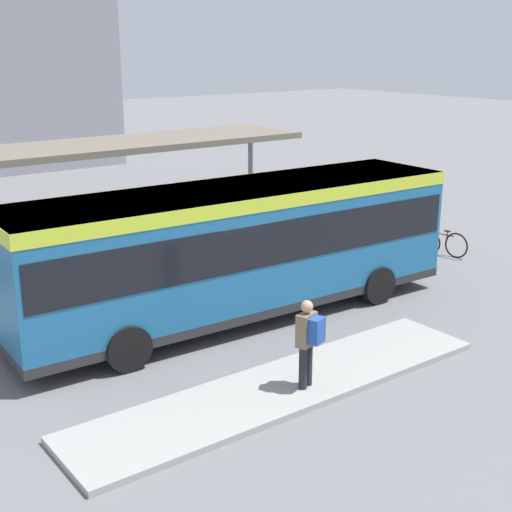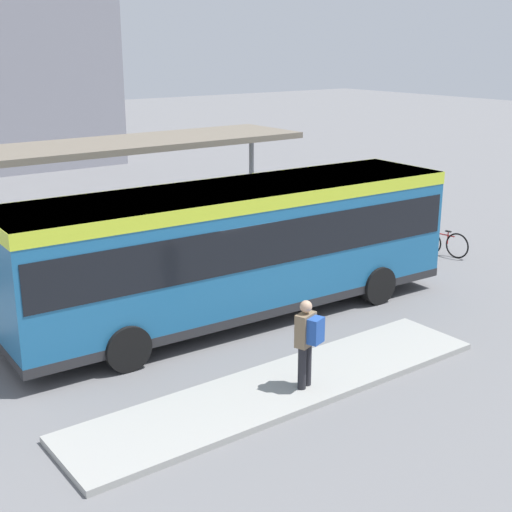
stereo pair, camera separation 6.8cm
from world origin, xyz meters
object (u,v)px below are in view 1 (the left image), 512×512
object	(u,v)px
pedestrian_waiting	(308,338)
bicycle_black	(405,232)
bicycle_white	(418,239)
city_bus	(237,242)
bicycle_red	(441,242)
bicycle_blue	(383,229)

from	to	relation	value
pedestrian_waiting	bicycle_black	xyz separation A→B (m)	(8.98, 5.73, -0.69)
bicycle_white	city_bus	bearing A→B (deg)	-87.32
bicycle_red	bicycle_black	size ratio (longest dim) A/B	1.00
city_bus	bicycle_white	world-z (taller)	city_bus
pedestrian_waiting	bicycle_red	world-z (taller)	pedestrian_waiting
pedestrian_waiting	bicycle_black	bearing A→B (deg)	-76.01
bicycle_red	bicycle_blue	bearing A→B (deg)	-0.32
city_bus	bicycle_blue	distance (m)	8.10
city_bus	bicycle_blue	size ratio (longest dim) A/B	6.08
city_bus	pedestrian_waiting	world-z (taller)	city_bus
bicycle_blue	pedestrian_waiting	bearing A→B (deg)	133.70
city_bus	bicycle_white	distance (m)	7.80
bicycle_black	pedestrian_waiting	bearing A→B (deg)	126.57
city_bus	bicycle_red	xyz separation A→B (m)	(7.79, 0.49, -1.40)
bicycle_white	bicycle_black	distance (m)	0.75
city_bus	bicycle_white	bearing A→B (deg)	11.30
city_bus	bicycle_red	world-z (taller)	city_bus
bicycle_black	bicycle_blue	world-z (taller)	bicycle_black
bicycle_blue	city_bus	bearing A→B (deg)	116.37
bicycle_black	bicycle_red	bearing A→B (deg)	-176.67
bicycle_black	bicycle_white	bearing A→B (deg)	165.87
city_bus	bicycle_red	size ratio (longest dim) A/B	6.01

